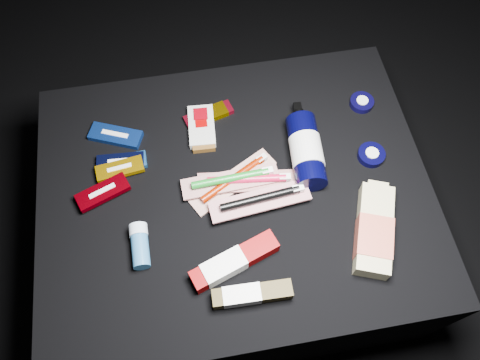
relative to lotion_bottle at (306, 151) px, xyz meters
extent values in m
plane|color=black|center=(-0.19, -0.05, -0.44)|extent=(3.00, 3.00, 0.00)
cube|color=black|center=(-0.19, -0.05, -0.24)|extent=(0.98, 0.78, 0.40)
cube|color=navy|center=(-0.48, 0.15, -0.03)|extent=(0.15, 0.10, 0.02)
cube|color=silver|center=(-0.48, 0.15, -0.03)|extent=(0.07, 0.04, 0.02)
cube|color=#286CB8|center=(-0.46, 0.06, -0.03)|extent=(0.12, 0.05, 0.01)
cube|color=white|center=(-0.46, 0.06, -0.03)|extent=(0.06, 0.01, 0.02)
cube|color=black|center=(-0.47, 0.06, -0.03)|extent=(0.12, 0.05, 0.01)
cube|color=silver|center=(-0.47, 0.06, -0.03)|extent=(0.06, 0.02, 0.02)
cube|color=#B68404|center=(-0.47, 0.04, -0.02)|extent=(0.12, 0.06, 0.01)
cube|color=#BCBCB8|center=(-0.47, 0.04, -0.02)|extent=(0.06, 0.02, 0.02)
cube|color=#6D0009|center=(-0.51, -0.02, -0.02)|extent=(0.14, 0.09, 0.02)
cube|color=beige|center=(-0.51, -0.02, -0.02)|extent=(0.07, 0.03, 0.02)
cube|color=#553614|center=(-0.25, 0.12, -0.03)|extent=(0.06, 0.11, 0.02)
cube|color=#6D0000|center=(-0.25, 0.14, -0.03)|extent=(0.03, 0.03, 0.02)
cube|color=#BABBB3|center=(-0.25, 0.14, -0.03)|extent=(0.08, 0.13, 0.02)
cube|color=#620008|center=(-0.25, 0.17, -0.03)|extent=(0.04, 0.04, 0.02)
cube|color=maroon|center=(-0.22, 0.17, -0.03)|extent=(0.14, 0.08, 0.01)
cube|color=#957202|center=(-0.20, 0.18, -0.03)|extent=(0.07, 0.06, 0.02)
cylinder|color=black|center=(0.00, 0.00, 0.00)|extent=(0.09, 0.20, 0.08)
cylinder|color=beige|center=(0.00, -0.01, 0.00)|extent=(0.09, 0.09, 0.08)
cylinder|color=black|center=(0.01, 0.11, 0.00)|extent=(0.03, 0.03, 0.03)
cube|color=black|center=(0.01, 0.13, -0.01)|extent=(0.02, 0.04, 0.02)
cylinder|color=black|center=(0.19, 0.14, -0.03)|extent=(0.06, 0.06, 0.02)
cylinder|color=silver|center=(0.19, 0.14, -0.03)|extent=(0.03, 0.03, 0.02)
cylinder|color=black|center=(0.17, -0.02, -0.03)|extent=(0.07, 0.07, 0.02)
cylinder|color=silver|center=(0.17, -0.02, -0.03)|extent=(0.03, 0.03, 0.02)
cube|color=tan|center=(0.11, -0.23, -0.02)|extent=(0.15, 0.23, 0.05)
cube|color=#B1503D|center=(0.10, -0.25, -0.01)|extent=(0.11, 0.12, 0.05)
cube|color=tan|center=(0.15, -0.12, -0.02)|extent=(0.05, 0.04, 0.03)
cylinder|color=#265B86|center=(-0.43, -0.19, -0.02)|extent=(0.04, 0.08, 0.04)
cylinder|color=#A9B8C8|center=(-0.43, -0.13, -0.02)|extent=(0.04, 0.03, 0.04)
cube|color=silver|center=(-0.19, -0.04, -0.04)|extent=(0.24, 0.16, 0.01)
cylinder|color=#651200|center=(-0.19, -0.04, -0.02)|extent=(0.18, 0.11, 0.02)
cube|color=#B9BAB5|center=(-0.11, 0.01, -0.02)|extent=(0.03, 0.03, 0.01)
cube|color=#A79E9B|center=(-0.16, -0.05, -0.03)|extent=(0.25, 0.09, 0.01)
cylinder|color=#AA1032|center=(-0.16, -0.05, -0.01)|extent=(0.19, 0.04, 0.02)
cube|color=silver|center=(-0.07, -0.06, -0.01)|extent=(0.03, 0.02, 0.01)
cube|color=beige|center=(-0.20, -0.04, -0.02)|extent=(0.25, 0.07, 0.01)
cylinder|color=#106419|center=(-0.20, -0.04, -0.01)|extent=(0.19, 0.03, 0.02)
cube|color=white|center=(-0.11, -0.04, -0.01)|extent=(0.03, 0.02, 0.01)
cube|color=silver|center=(-0.14, -0.11, -0.01)|extent=(0.25, 0.08, 0.01)
cylinder|color=black|center=(-0.14, -0.11, 0.00)|extent=(0.20, 0.04, 0.02)
cube|color=white|center=(-0.04, -0.10, 0.00)|extent=(0.03, 0.02, 0.01)
cube|color=#6E0001|center=(-0.22, -0.25, -0.02)|extent=(0.22, 0.11, 0.04)
cube|color=silver|center=(-0.25, -0.25, -0.02)|extent=(0.11, 0.08, 0.04)
cube|color=#32280C|center=(-0.20, -0.33, -0.02)|extent=(0.18, 0.04, 0.03)
cube|color=silver|center=(-0.22, -0.33, -0.02)|extent=(0.08, 0.04, 0.03)
camera|label=1|loc=(-0.27, -0.56, 1.01)|focal=35.00mm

